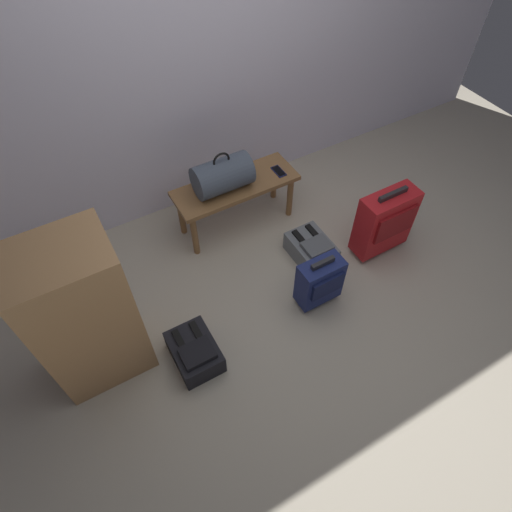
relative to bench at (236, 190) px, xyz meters
name	(u,v)px	position (x,y,z in m)	size (l,w,h in m)	color
ground_plane	(316,311)	(0.08, -1.08, -0.37)	(6.60, 6.60, 0.00)	#B2A893
back_wall	(204,30)	(0.08, 0.52, 1.03)	(6.00, 0.10, 2.80)	silver
bench	(236,190)	(0.00, 0.00, 0.00)	(1.00, 0.36, 0.44)	olive
duffel_bag_slate	(223,175)	(-0.11, 0.00, 0.20)	(0.44, 0.26, 0.34)	#475160
cell_phone	(279,171)	(0.37, -0.04, 0.07)	(0.07, 0.14, 0.01)	#191E4C
suitcase_upright_red	(385,221)	(0.85, -0.82, -0.05)	(0.45, 0.21, 0.61)	red
suitcase_small_navy	(320,281)	(0.13, -1.00, -0.13)	(0.32, 0.18, 0.46)	navy
backpack_grey	(311,249)	(0.33, -0.62, -0.27)	(0.28, 0.38, 0.21)	slate
backpack_dark	(195,352)	(-0.84, -0.98, -0.27)	(0.28, 0.38, 0.21)	black
side_cabinet	(84,315)	(-1.36, -0.68, 0.18)	(0.56, 0.44, 1.10)	#A87A4C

